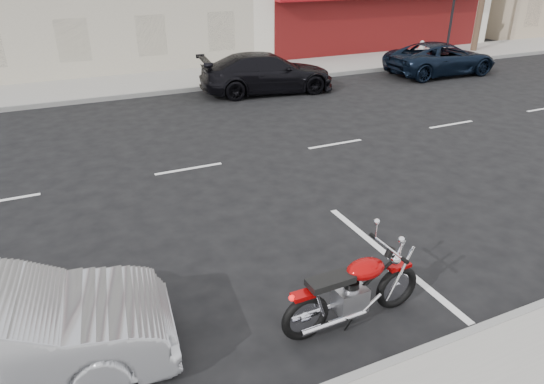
# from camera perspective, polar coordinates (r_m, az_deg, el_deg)

# --- Properties ---
(ground) EXTENTS (120.00, 120.00, 0.00)m
(ground) POSITION_cam_1_polar(r_m,az_deg,el_deg) (12.13, -0.64, 4.29)
(ground) COLOR black
(ground) RESTS_ON ground
(sidewalk_far) EXTENTS (80.00, 3.40, 0.15)m
(sidewalk_far) POSITION_cam_1_polar(r_m,az_deg,el_deg) (19.51, -25.66, 10.39)
(sidewalk_far) COLOR gray
(sidewalk_far) RESTS_ON ground
(curb_far) EXTENTS (80.00, 0.12, 0.16)m
(curb_far) POSITION_cam_1_polar(r_m,az_deg,el_deg) (17.86, -25.54, 9.18)
(curb_far) COLOR gray
(curb_far) RESTS_ON ground
(traffic_light) EXTENTS (0.26, 0.30, 3.80)m
(traffic_light) POSITION_cam_1_polar(r_m,az_deg,el_deg) (26.04, 20.73, 20.18)
(traffic_light) COLOR black
(traffic_light) RESTS_ON sidewalk_far
(fire_hydrant) EXTENTS (0.20, 0.20, 0.72)m
(fire_hydrant) POSITION_cam_1_polar(r_m,az_deg,el_deg) (25.38, 17.20, 15.90)
(fire_hydrant) COLOR beige
(fire_hydrant) RESTS_ON sidewalk_far
(motorcycle) EXTENTS (2.13, 0.70, 1.07)m
(motorcycle) POSITION_cam_1_polar(r_m,az_deg,el_deg) (7.01, 14.73, -9.74)
(motorcycle) COLOR black
(motorcycle) RESTS_ON ground
(suv_far) EXTENTS (4.80, 2.32, 1.32)m
(suv_far) POSITION_cam_1_polar(r_m,az_deg,el_deg) (22.09, 19.27, 14.61)
(suv_far) COLOR black
(suv_far) RESTS_ON ground
(car_far) EXTENTS (5.08, 2.61, 1.41)m
(car_far) POSITION_cam_1_polar(r_m,az_deg,el_deg) (18.00, -0.59, 13.84)
(car_far) COLOR black
(car_far) RESTS_ON ground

